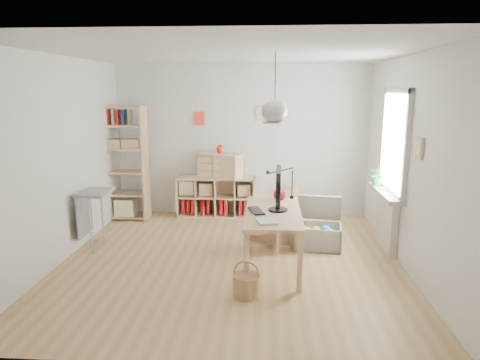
# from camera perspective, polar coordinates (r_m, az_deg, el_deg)

# --- Properties ---
(ground) EXTENTS (4.50, 4.50, 0.00)m
(ground) POSITION_cam_1_polar(r_m,az_deg,el_deg) (5.86, -1.19, -10.70)
(ground) COLOR tan
(ground) RESTS_ON ground
(room_shell) EXTENTS (4.50, 4.50, 4.50)m
(room_shell) POSITION_cam_1_polar(r_m,az_deg,el_deg) (5.24, 4.65, 9.11)
(room_shell) COLOR white
(room_shell) RESTS_ON ground
(window_unit) EXTENTS (0.07, 1.16, 1.46)m
(window_unit) POSITION_cam_1_polar(r_m,az_deg,el_deg) (6.28, 20.01, 4.78)
(window_unit) COLOR white
(window_unit) RESTS_ON ground
(radiator) EXTENTS (0.10, 0.80, 0.80)m
(radiator) POSITION_cam_1_polar(r_m,az_deg,el_deg) (6.50, 18.98, -5.31)
(radiator) COLOR silver
(radiator) RESTS_ON ground
(windowsill) EXTENTS (0.22, 1.20, 0.06)m
(windowsill) POSITION_cam_1_polar(r_m,az_deg,el_deg) (6.38, 18.81, -1.62)
(windowsill) COLOR silver
(windowsill) RESTS_ON radiator
(desk) EXTENTS (0.70, 1.50, 0.75)m
(desk) POSITION_cam_1_polar(r_m,az_deg,el_deg) (5.48, 4.41, -5.08)
(desk) COLOR tan
(desk) RESTS_ON ground
(cube_shelf) EXTENTS (1.40, 0.38, 0.72)m
(cube_shelf) POSITION_cam_1_polar(r_m,az_deg,el_deg) (7.78, -3.35, -2.61)
(cube_shelf) COLOR beige
(cube_shelf) RESTS_ON ground
(tall_bookshelf) EXTENTS (0.80, 0.38, 2.00)m
(tall_bookshelf) POSITION_cam_1_polar(r_m,az_deg,el_deg) (7.70, -15.33, 2.83)
(tall_bookshelf) COLOR tan
(tall_bookshelf) RESTS_ON ground
(side_table) EXTENTS (0.40, 0.55, 0.85)m
(side_table) POSITION_cam_1_polar(r_m,az_deg,el_deg) (6.46, -19.27, -2.96)
(side_table) COLOR gray
(side_table) RESTS_ON ground
(chair) EXTENTS (0.52, 0.52, 0.88)m
(chair) POSITION_cam_1_polar(r_m,az_deg,el_deg) (6.16, 6.15, -4.66)
(chair) COLOR gray
(chair) RESTS_ON ground
(wicker_basket) EXTENTS (0.30, 0.30, 0.42)m
(wicker_basket) POSITION_cam_1_polar(r_m,az_deg,el_deg) (4.90, 0.87, -13.77)
(wicker_basket) COLOR #A4784A
(wicker_basket) RESTS_ON ground
(storage_chest) EXTENTS (0.76, 0.83, 0.71)m
(storage_chest) POSITION_cam_1_polar(r_m,az_deg,el_deg) (6.40, 10.39, -6.70)
(storage_chest) COLOR silver
(storage_chest) RESTS_ON ground
(monitor) EXTENTS (0.25, 0.62, 0.54)m
(monitor) POSITION_cam_1_polar(r_m,az_deg,el_deg) (5.40, 5.15, -0.99)
(monitor) COLOR black
(monitor) RESTS_ON desk
(keyboard) EXTENTS (0.24, 0.39, 0.02)m
(keyboard) POSITION_cam_1_polar(r_m,az_deg,el_deg) (5.42, 2.18, -4.10)
(keyboard) COLOR black
(keyboard) RESTS_ON desk
(task_lamp) EXTENTS (0.40, 0.15, 0.43)m
(task_lamp) POSITION_cam_1_polar(r_m,az_deg,el_deg) (5.96, 5.11, 0.17)
(task_lamp) COLOR black
(task_lamp) RESTS_ON desk
(yarn_ball) EXTENTS (0.17, 0.17, 0.17)m
(yarn_ball) POSITION_cam_1_polar(r_m,az_deg,el_deg) (5.93, 5.31, -1.98)
(yarn_ball) COLOR #4F0A19
(yarn_ball) RESTS_ON desk
(paper_tray) EXTENTS (0.27, 0.31, 0.03)m
(paper_tray) POSITION_cam_1_polar(r_m,az_deg,el_deg) (4.99, 3.54, -5.51)
(paper_tray) COLOR silver
(paper_tray) RESTS_ON desk
(drawer_chest) EXTENTS (0.82, 0.58, 0.43)m
(drawer_chest) POSITION_cam_1_polar(r_m,az_deg,el_deg) (7.59, -2.68, 1.94)
(drawer_chest) COLOR beige
(drawer_chest) RESTS_ON cube_shelf
(red_vase) EXTENTS (0.13, 0.13, 0.16)m
(red_vase) POSITION_cam_1_polar(r_m,az_deg,el_deg) (7.54, -2.67, 4.13)
(red_vase) COLOR #A01B0D
(red_vase) RESTS_ON drawer_chest
(potted_plant) EXTENTS (0.36, 0.34, 0.32)m
(potted_plant) POSITION_cam_1_polar(r_m,az_deg,el_deg) (6.66, 18.00, 0.67)
(potted_plant) COLOR #296E2A
(potted_plant) RESTS_ON windowsill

